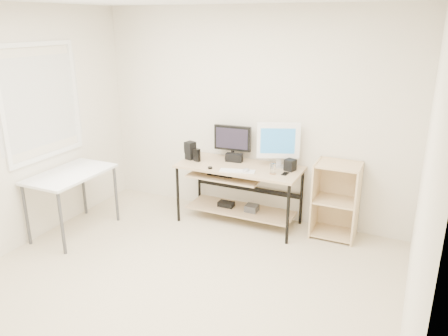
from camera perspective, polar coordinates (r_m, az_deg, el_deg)
name	(u,v)px	position (r m, az deg, el deg)	size (l,w,h in m)	color
room	(153,155)	(3.81, -9.25, 1.68)	(4.01, 4.01, 2.62)	beige
desk	(238,182)	(5.36, 1.79, -1.81)	(1.50, 0.65, 0.75)	tan
side_table	(71,179)	(5.36, -19.39, -1.40)	(0.60, 1.00, 0.75)	white
shelf_unit	(336,199)	(5.23, 14.45, -3.97)	(0.50, 0.40, 0.90)	#DDBE8A
black_monitor	(233,140)	(5.46, 1.12, 3.65)	(0.47, 0.20, 0.43)	black
white_imac	(278,142)	(5.18, 7.11, 3.41)	(0.49, 0.24, 0.54)	silver
keyboard	(237,171)	(5.07, 1.75, -0.39)	(0.41, 0.11, 0.01)	white
mouse	(246,170)	(5.06, 2.89, -0.31)	(0.07, 0.12, 0.04)	#B0B0B5
center_speaker	(234,158)	(5.42, 1.34, 1.37)	(0.21, 0.09, 0.10)	black
speaker_left	(190,150)	(5.51, -4.44, 2.34)	(0.14, 0.14, 0.23)	black
speaker_right	(290,165)	(5.14, 8.64, 0.39)	(0.11, 0.11, 0.14)	black
audio_controller	(197,155)	(5.43, -3.57, 1.71)	(0.08, 0.05, 0.16)	black
volume_puck	(210,168)	(5.17, -1.84, 0.03)	(0.06, 0.06, 0.02)	black
smartphone	(285,174)	(5.03, 7.99, -0.75)	(0.06, 0.11, 0.01)	black
coaster	(273,174)	(5.03, 6.38, -0.73)	(0.08, 0.08, 0.01)	#A8754C
drinking_glass	(273,168)	(5.01, 6.41, -0.06)	(0.06, 0.06, 0.12)	white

